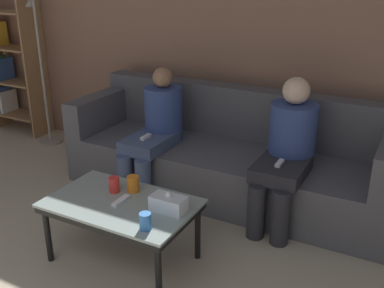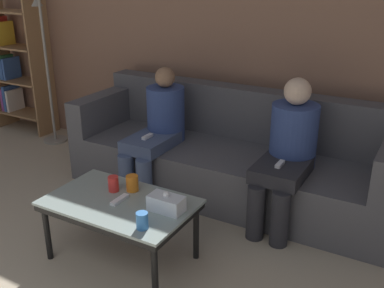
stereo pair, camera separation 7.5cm
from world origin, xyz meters
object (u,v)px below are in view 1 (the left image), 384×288
object	(u,v)px
game_remote	(121,201)
standing_lamp	(41,44)
coffee_table	(121,208)
seated_person_mid_left	(288,148)
couch	(228,157)
bookshelf	(9,66)
tissue_box	(168,204)
cup_near_right	(114,185)
seated_person_left_end	(156,128)
cup_near_left	(145,221)
cup_far_center	(133,184)

from	to	relation	value
game_remote	standing_lamp	distance (m)	2.54
coffee_table	seated_person_mid_left	world-z (taller)	seated_person_mid_left
couch	bookshelf	xyz separation A→B (m)	(-2.92, 0.28, 0.46)
tissue_box	seated_person_mid_left	bearing A→B (deg)	66.00
tissue_box	game_remote	bearing A→B (deg)	-172.15
game_remote	tissue_box	bearing A→B (deg)	7.85
cup_near_right	seated_person_mid_left	size ratio (longest dim) A/B	0.10
bookshelf	seated_person_left_end	size ratio (longest dim) A/B	1.49
couch	seated_person_mid_left	world-z (taller)	seated_person_mid_left
cup_near_left	seated_person_mid_left	distance (m)	1.32
seated_person_mid_left	game_remote	bearing A→B (deg)	-126.59
cup_near_left	tissue_box	bearing A→B (deg)	87.30
couch	cup_far_center	xyz separation A→B (m)	(-0.21, -1.10, 0.18)
tissue_box	bookshelf	distance (m)	3.41
bookshelf	seated_person_mid_left	world-z (taller)	bookshelf
coffee_table	cup_far_center	world-z (taller)	cup_far_center
seated_person_left_end	seated_person_mid_left	bearing A→B (deg)	0.79
standing_lamp	bookshelf	bearing A→B (deg)	168.54
bookshelf	game_remote	bearing A→B (deg)	-29.57
standing_lamp	seated_person_left_end	world-z (taller)	standing_lamp
standing_lamp	cup_near_left	bearing A→B (deg)	-34.31
coffee_table	cup_near_left	size ratio (longest dim) A/B	9.43
tissue_box	coffee_table	bearing A→B (deg)	-172.15
couch	seated_person_mid_left	size ratio (longest dim) A/B	2.50
game_remote	seated_person_mid_left	xyz separation A→B (m)	(0.77, 1.04, 0.14)
cup_near_left	seated_person_mid_left	xyz separation A→B (m)	(0.45, 1.23, 0.10)
cup_near_left	seated_person_left_end	xyz separation A→B (m)	(-0.69, 1.22, 0.08)
couch	cup_far_center	world-z (taller)	couch
cup_near_left	seated_person_mid_left	world-z (taller)	seated_person_mid_left
bookshelf	coffee_table	bearing A→B (deg)	-29.57
cup_near_right	standing_lamp	distance (m)	2.38
cup_near_left	standing_lamp	xyz separation A→B (m)	(-2.34, 1.59, 0.61)
game_remote	cup_near_left	bearing A→B (deg)	-31.41
bookshelf	tissue_box	bearing A→B (deg)	-26.16
cup_near_right	bookshelf	distance (m)	2.98
couch	cup_far_center	bearing A→B (deg)	-101.03
game_remote	seated_person_mid_left	bearing A→B (deg)	53.41
tissue_box	game_remote	xyz separation A→B (m)	(-0.33, -0.05, -0.04)
couch	tissue_box	distance (m)	1.23
tissue_box	seated_person_left_end	size ratio (longest dim) A/B	0.21
couch	cup_near_right	size ratio (longest dim) A/B	26.02
game_remote	cup_near_right	bearing A→B (deg)	142.42
couch	tissue_box	xyz separation A→B (m)	(0.13, -1.21, 0.17)
game_remote	standing_lamp	xyz separation A→B (m)	(-2.02, 1.40, 0.65)
cup_near_right	coffee_table	bearing A→B (deg)	-37.58
cup_near_right	bookshelf	world-z (taller)	bookshelf
cup_far_center	standing_lamp	bearing A→B (deg)	148.25
cup_near_left	cup_far_center	size ratio (longest dim) A/B	0.94
coffee_table	game_remote	distance (m)	0.05
tissue_box	seated_person_left_end	world-z (taller)	seated_person_left_end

